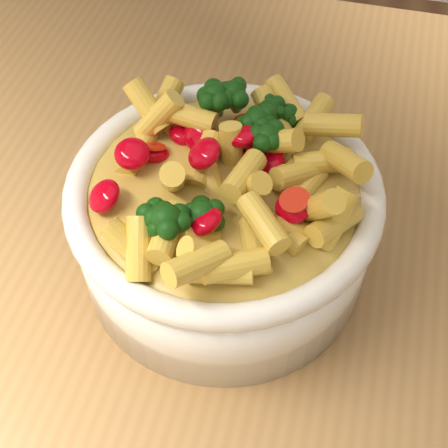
# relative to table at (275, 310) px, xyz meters

# --- Properties ---
(table) EXTENTS (1.20, 0.80, 0.90)m
(table) POSITION_rel_table_xyz_m (0.00, 0.00, 0.00)
(table) COLOR #A57747
(table) RESTS_ON ground
(serving_bowl) EXTENTS (0.24, 0.24, 0.10)m
(serving_bowl) POSITION_rel_table_xyz_m (-0.05, -0.03, 0.15)
(serving_bowl) COLOR white
(serving_bowl) RESTS_ON table
(pasta_salad) EXTENTS (0.19, 0.19, 0.04)m
(pasta_salad) POSITION_rel_table_xyz_m (-0.05, -0.03, 0.22)
(pasta_salad) COLOR #E0C746
(pasta_salad) RESTS_ON serving_bowl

